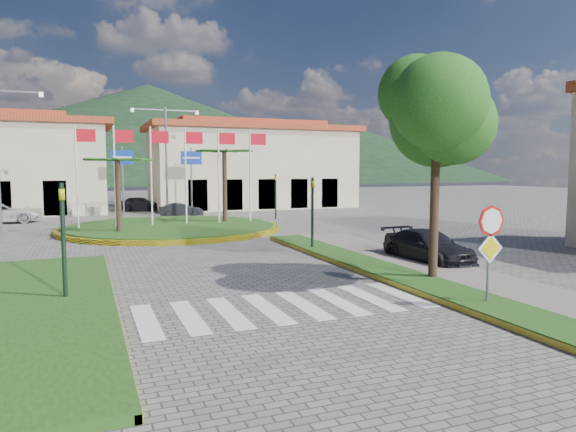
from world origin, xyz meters
name	(u,v)px	position (x,y,z in m)	size (l,w,h in m)	color
ground	(358,360)	(0.00, 0.00, 0.00)	(160.00, 160.00, 0.00)	#5F5C5A
sidewalk_right	(519,301)	(6.00, 2.00, 0.07)	(4.00, 28.00, 0.15)	gray
verge_right	(484,304)	(4.80, 2.00, 0.09)	(1.60, 28.00, 0.18)	#1A4413
median_left	(8,309)	(-6.50, 6.00, 0.09)	(5.00, 14.00, 0.18)	#1A4413
crosswalk	(282,307)	(0.00, 4.00, 0.01)	(8.00, 3.00, 0.01)	silver
roundabout_island	(171,227)	(0.00, 22.00, 0.17)	(12.70, 12.70, 6.00)	yellow
stop_sign	(490,239)	(4.90, 1.96, 1.79)	(0.80, 0.11, 2.65)	slate
deciduous_tree	(437,116)	(5.50, 5.00, 5.18)	(3.60, 3.60, 6.80)	black
traffic_light_left	(63,231)	(-5.20, 6.50, 1.94)	(0.15, 0.18, 3.20)	black
traffic_light_right	(312,207)	(4.50, 12.00, 1.94)	(0.15, 0.18, 3.20)	black
traffic_light_far	(276,192)	(8.00, 26.00, 1.94)	(0.18, 0.15, 3.20)	black
direction_sign_west	(123,169)	(-2.00, 30.97, 3.53)	(1.60, 0.14, 5.20)	slate
direction_sign_east	(191,169)	(3.00, 30.97, 3.53)	(1.60, 0.14, 5.20)	slate
street_lamp_centre	(166,156)	(1.00, 30.00, 4.50)	(4.80, 0.16, 8.00)	slate
building_right	(251,165)	(10.00, 38.00, 3.90)	(19.08, 9.54, 8.05)	#C0B491
hill_far_mid	(149,133)	(15.00, 160.00, 15.00)	(180.00, 180.00, 30.00)	black
hill_far_east	(341,151)	(70.00, 135.00, 9.00)	(120.00, 120.00, 18.00)	black
hill_near_back	(59,151)	(-10.00, 130.00, 8.00)	(110.00, 110.00, 16.00)	black
white_van	(1,213)	(-9.80, 30.00, 0.65)	(2.16, 4.69, 1.30)	#BDBCBF
car_dark_a	(140,204)	(-0.26, 36.74, 0.62)	(1.47, 3.65, 1.25)	black
car_dark_b	(181,210)	(2.00, 30.00, 0.52)	(1.11, 3.18, 1.05)	black
car_side_right	(428,246)	(7.50, 7.91, 0.61)	(1.71, 4.21, 1.22)	black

